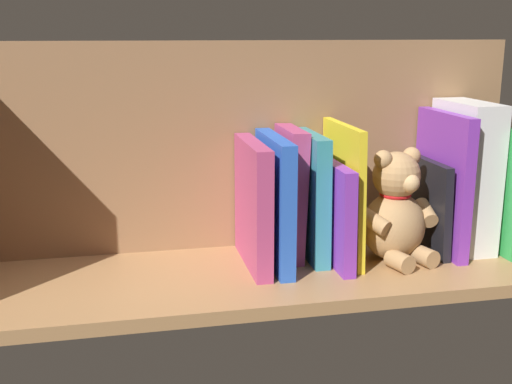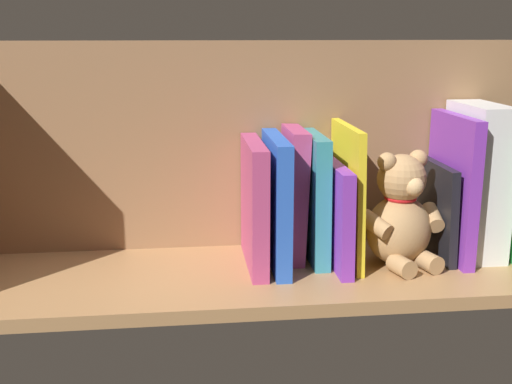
% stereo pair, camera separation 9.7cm
% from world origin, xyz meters
% --- Properties ---
extents(ground_plane, '(1.03, 0.31, 0.02)m').
position_xyz_m(ground_plane, '(0.00, 0.00, -0.01)').
color(ground_plane, '#A87A4C').
extents(shelf_back_panel, '(1.03, 0.02, 0.38)m').
position_xyz_m(shelf_back_panel, '(0.00, -0.13, 0.19)').
color(shelf_back_panel, '#8F6744').
rests_on(shelf_back_panel, ground_plane).
extents(book_0, '(0.02, 0.19, 0.23)m').
position_xyz_m(book_0, '(-0.45, -0.03, 0.12)').
color(book_0, green).
rests_on(book_0, ground_plane).
extents(dictionary_thick_white, '(0.06, 0.16, 0.27)m').
position_xyz_m(dictionary_thick_white, '(-0.40, -0.04, 0.14)').
color(dictionary_thick_white, silver).
rests_on(dictionary_thick_white, ground_plane).
extents(book_1, '(0.02, 0.18, 0.25)m').
position_xyz_m(book_1, '(-0.35, -0.03, 0.13)').
color(book_1, purple).
rests_on(book_1, ground_plane).
extents(book_2, '(0.02, 0.17, 0.17)m').
position_xyz_m(book_2, '(-0.33, -0.04, 0.08)').
color(book_2, black).
rests_on(book_2, ground_plane).
extents(teddy_bear, '(0.16, 0.15, 0.20)m').
position_xyz_m(teddy_bear, '(-0.25, 0.00, 0.09)').
color(teddy_bear, tan).
rests_on(teddy_bear, ground_plane).
extents(book_3, '(0.02, 0.19, 0.24)m').
position_xyz_m(book_3, '(-0.16, -0.03, 0.12)').
color(book_3, yellow).
rests_on(book_3, ground_plane).
extents(book_4, '(0.02, 0.20, 0.18)m').
position_xyz_m(book_4, '(-0.14, -0.02, 0.09)').
color(book_4, purple).
rests_on(book_4, ground_plane).
extents(book_5, '(0.03, 0.16, 0.22)m').
position_xyz_m(book_5, '(-0.11, -0.04, 0.11)').
color(book_5, teal).
rests_on(book_5, ground_plane).
extents(book_6, '(0.04, 0.13, 0.23)m').
position_xyz_m(book_6, '(-0.07, -0.06, 0.12)').
color(book_6, '#B23F72').
rests_on(book_6, ground_plane).
extents(book_7, '(0.03, 0.20, 0.22)m').
position_xyz_m(book_7, '(-0.04, -0.02, 0.11)').
color(book_7, blue).
rests_on(book_7, ground_plane).
extents(book_8, '(0.03, 0.19, 0.22)m').
position_xyz_m(book_8, '(-0.00, -0.03, 0.11)').
color(book_8, '#B23F72').
rests_on(book_8, ground_plane).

